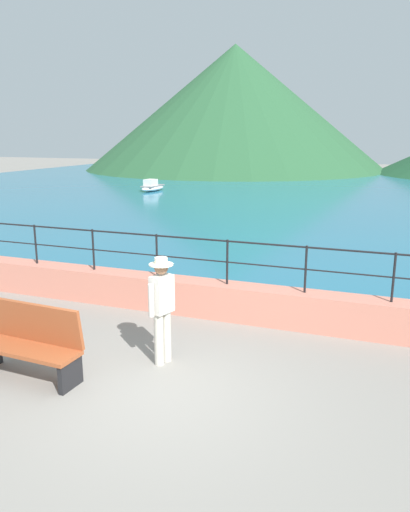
% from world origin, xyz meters
% --- Properties ---
extents(ground_plane, '(120.00, 120.00, 0.00)m').
position_xyz_m(ground_plane, '(0.00, 0.00, 0.00)').
color(ground_plane, gray).
extents(promenade_wall, '(20.00, 0.56, 0.70)m').
position_xyz_m(promenade_wall, '(0.00, 3.20, 0.35)').
color(promenade_wall, tan).
rests_on(promenade_wall, ground).
extents(railing, '(18.44, 0.04, 0.90)m').
position_xyz_m(railing, '(0.00, 3.20, 1.31)').
color(railing, black).
rests_on(railing, promenade_wall).
extents(lake_water, '(64.00, 44.32, 0.06)m').
position_xyz_m(lake_water, '(0.00, 25.84, 0.03)').
color(lake_water, '#236B89').
rests_on(lake_water, ground).
extents(hill_main, '(31.15, 31.15, 12.55)m').
position_xyz_m(hill_main, '(-13.06, 45.58, 6.27)').
color(hill_main, '#285633').
rests_on(hill_main, ground).
extents(bench_main, '(1.73, 0.64, 1.13)m').
position_xyz_m(bench_main, '(-2.01, -0.19, 0.56)').
color(bench_main, '#9E4C28').
rests_on(bench_main, ground).
extents(person_walking, '(0.38, 0.55, 1.75)m').
position_xyz_m(person_walking, '(-0.33, 0.91, 0.98)').
color(person_walking, beige).
rests_on(person_walking, ground).
extents(boat_2, '(1.05, 2.35, 0.76)m').
position_xyz_m(boat_2, '(-11.45, 22.83, 0.33)').
color(boat_2, white).
rests_on(boat_2, lake_water).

